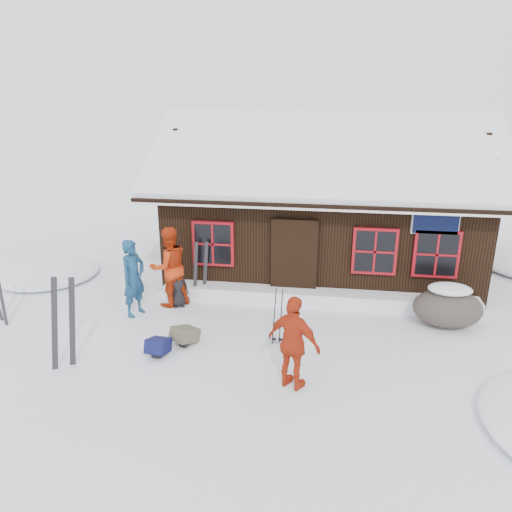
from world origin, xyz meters
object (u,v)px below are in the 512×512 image
(ski_pair_left, at_px, (63,324))
(ski_poles, at_px, (277,317))
(skier_orange_left, at_px, (169,267))
(backpack_olive, at_px, (185,337))
(skier_teal, at_px, (134,278))
(skier_orange_right, at_px, (294,343))
(boulder, at_px, (448,307))
(skier_crouched, at_px, (178,287))
(backpack_blue, at_px, (158,349))

(ski_pair_left, height_order, ski_poles, ski_pair_left)
(skier_orange_left, height_order, backpack_olive, skier_orange_left)
(ski_pair_left, xyz_separation_m, ski_poles, (3.82, 1.48, -0.29))
(skier_teal, height_order, skier_orange_right, skier_teal)
(skier_orange_left, distance_m, boulder, 6.41)
(skier_crouched, distance_m, boulder, 6.17)
(skier_orange_left, height_order, backpack_blue, skier_orange_left)
(skier_orange_left, height_order, boulder, skier_orange_left)
(skier_orange_left, distance_m, ski_poles, 3.17)
(skier_teal, height_order, skier_crouched, skier_teal)
(skier_orange_right, distance_m, skier_crouched, 4.24)
(backpack_blue, bearing_deg, skier_teal, 128.35)
(skier_orange_left, distance_m, skier_orange_right, 4.42)
(ski_pair_left, height_order, backpack_blue, ski_pair_left)
(skier_teal, distance_m, skier_orange_left, 0.91)
(skier_orange_right, relative_size, backpack_blue, 3.44)
(skier_orange_right, bearing_deg, backpack_olive, -0.70)
(skier_teal, relative_size, skier_orange_left, 0.93)
(skier_orange_right, bearing_deg, skier_teal, -5.04)
(boulder, height_order, ski_poles, ski_poles)
(backpack_olive, bearing_deg, skier_crouched, 138.72)
(ski_pair_left, xyz_separation_m, backpack_olive, (1.95, 1.17, -0.74))
(skier_crouched, relative_size, ski_poles, 0.78)
(ski_pair_left, bearing_deg, ski_poles, -1.27)
(skier_teal, xyz_separation_m, skier_orange_left, (0.63, 0.65, 0.07))
(skier_orange_left, height_order, skier_orange_right, skier_orange_left)
(skier_teal, bearing_deg, skier_crouched, -33.99)
(skier_crouched, distance_m, ski_poles, 2.93)
(boulder, relative_size, ski_pair_left, 0.80)
(ski_pair_left, distance_m, backpack_blue, 1.84)
(boulder, bearing_deg, skier_teal, -175.89)
(skier_teal, xyz_separation_m, ski_poles, (3.39, -0.86, -0.31))
(skier_crouched, relative_size, backpack_blue, 1.95)
(skier_orange_left, relative_size, backpack_olive, 3.74)
(skier_orange_right, distance_m, ski_poles, 1.61)
(skier_crouched, xyz_separation_m, backpack_olive, (0.67, -1.76, -0.35))
(skier_teal, height_order, ski_poles, skier_teal)
(skier_orange_right, height_order, ski_pair_left, ski_pair_left)
(backpack_blue, bearing_deg, backpack_olive, 57.03)
(skier_teal, bearing_deg, backpack_blue, -125.10)
(boulder, bearing_deg, ski_pair_left, -159.06)
(ski_pair_left, xyz_separation_m, backpack_blue, (1.55, 0.66, -0.75))
(skier_orange_left, relative_size, ski_poles, 1.54)
(ski_poles, bearing_deg, skier_crouched, 150.47)
(skier_crouched, bearing_deg, ski_pair_left, -140.53)
(skier_orange_left, xyz_separation_m, ski_pair_left, (-1.06, -3.00, -0.09))
(skier_teal, relative_size, boulder, 1.21)
(skier_orange_left, xyz_separation_m, backpack_blue, (0.49, -2.34, -0.84))
(ski_poles, height_order, backpack_olive, ski_poles)
(skier_teal, distance_m, backpack_olive, 2.07)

